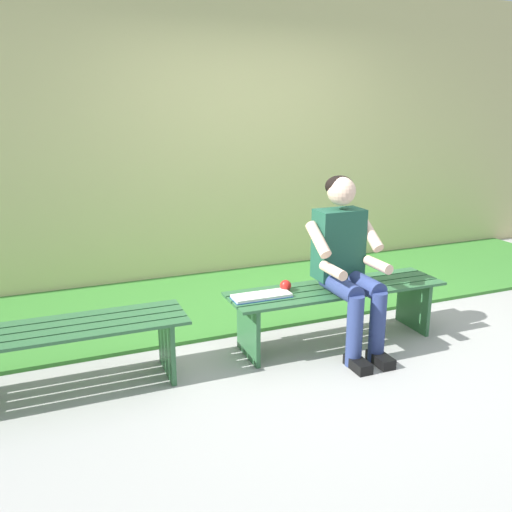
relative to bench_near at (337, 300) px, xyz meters
The scene contains 8 objects.
ground_plane 1.46m from the bench_near, 45.00° to the left, with size 10.00×7.00×0.04m, color #9E9E99.
grass_strip 1.76m from the bench_near, 54.65° to the right, with size 9.00×2.10×0.03m, color #387A2D.
brick_wall 2.37m from the bench_near, 76.22° to the right, with size 9.50×0.24×2.84m, color #D1C684.
bench_near is the anchor object (origin of this frame).
bench_far 2.00m from the bench_near, ahead, with size 1.70×0.44×0.43m.
person_seated 0.36m from the bench_near, 94.46° to the left, with size 0.50×0.69×1.23m.
apple 0.41m from the bench_near, ahead, with size 0.08×0.08×0.08m, color red.
book_open 0.60m from the bench_near, ahead, with size 0.41×0.16×0.02m.
Camera 1 is at (1.96, 3.21, 1.71)m, focal length 37.94 mm.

